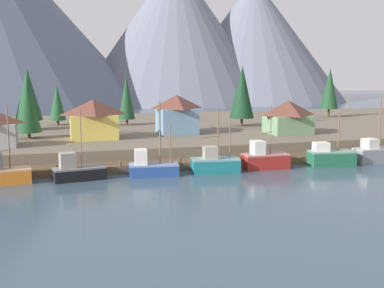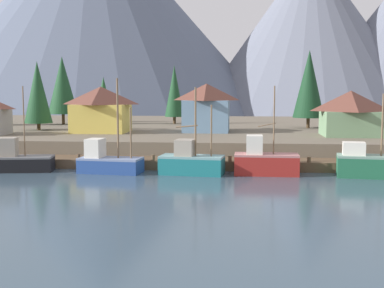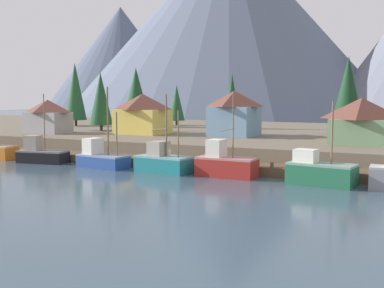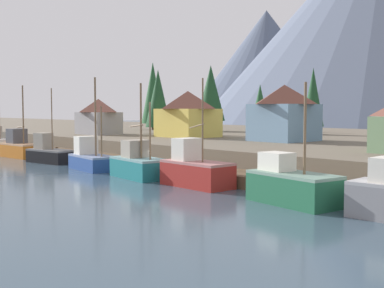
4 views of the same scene
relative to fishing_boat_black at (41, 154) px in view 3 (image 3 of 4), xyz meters
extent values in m
cube|color=#384C5B|center=(17.54, 21.98, -1.61)|extent=(400.00, 400.00, 1.00)
cube|color=brown|center=(17.54, 3.98, -0.61)|extent=(80.00, 4.00, 1.00)
cylinder|color=brown|center=(-2.46, 2.18, -0.31)|extent=(0.36, 0.36, 1.60)
cylinder|color=brown|center=(5.54, 2.18, -0.31)|extent=(0.36, 0.36, 1.60)
cylinder|color=brown|center=(13.54, 2.18, -0.31)|extent=(0.36, 0.36, 1.60)
cylinder|color=brown|center=(21.54, 2.18, -0.31)|extent=(0.36, 0.36, 1.60)
cylinder|color=brown|center=(29.54, 2.18, -0.31)|extent=(0.36, 0.36, 1.60)
cylinder|color=brown|center=(37.54, 2.18, -0.31)|extent=(0.36, 0.36, 1.60)
cube|color=#665B4C|center=(17.54, 33.98, 0.14)|extent=(400.00, 56.00, 2.50)
cone|color=#4C566B|center=(-83.13, 139.23, 22.66)|extent=(71.28, 71.28, 47.54)
cone|color=slate|center=(-34.08, 145.62, 37.17)|extent=(135.73, 135.73, 76.54)
cube|color=black|center=(0.24, 0.04, -0.42)|extent=(6.60, 3.59, 1.38)
cube|color=slate|center=(0.24, 0.04, 0.37)|extent=(6.60, 3.59, 0.20)
cube|color=gray|center=(-1.13, -0.19, 1.42)|extent=(2.08, 1.82, 1.89)
cylinder|color=brown|center=(0.57, 0.09, 4.05)|extent=(0.12, 0.12, 7.14)
cube|color=navy|center=(9.54, 0.08, -0.44)|extent=(6.54, 3.49, 1.33)
cube|color=#6C7DA2|center=(9.54, 0.08, 0.33)|extent=(6.54, 3.49, 0.20)
cube|color=silver|center=(7.92, 0.27, 1.37)|extent=(1.78, 2.29, 1.89)
cylinder|color=brown|center=(10.37, -0.01, 4.41)|extent=(0.19, 0.19, 7.97)
cylinder|color=brown|center=(11.71, -0.17, 2.96)|extent=(0.16, 0.16, 5.06)
cube|color=#196B70|center=(17.82, 0.02, -0.28)|extent=(6.55, 3.61, 1.64)
cube|color=#679496|center=(17.82, 0.02, 0.64)|extent=(6.55, 3.61, 0.20)
cube|color=gray|center=(17.12, 0.10, 1.54)|extent=(2.01, 2.32, 1.60)
cylinder|color=brown|center=(18.18, -0.02, 4.12)|extent=(0.19, 0.19, 6.77)
cylinder|color=brown|center=(19.76, -0.21, 3.27)|extent=(0.16, 0.16, 5.05)
cylinder|color=brown|center=(17.29, 0.08, 3.65)|extent=(2.22, 0.38, 0.33)
cube|color=maroon|center=(25.18, 0.41, -0.17)|extent=(6.29, 2.86, 1.86)
cube|color=#AD6C6A|center=(25.18, 0.41, 0.86)|extent=(6.29, 2.86, 0.20)
cube|color=silver|center=(23.98, 0.43, 1.87)|extent=(1.61, 2.17, 1.84)
cylinder|color=brown|center=(25.86, 0.40, 4.29)|extent=(0.13, 0.13, 6.68)
cylinder|color=brown|center=(25.17, 0.41, 3.82)|extent=(1.71, 0.12, 0.45)
cube|color=#1E5B3D|center=(35.10, -0.03, -0.16)|extent=(6.59, 3.71, 1.89)
cube|color=gray|center=(35.10, -0.03, 0.89)|extent=(6.59, 3.71, 0.20)
cube|color=silver|center=(33.52, 0.18, 1.61)|extent=(2.28, 1.92, 1.24)
cylinder|color=brown|center=(36.01, -0.15, 3.94)|extent=(0.18, 0.18, 5.91)
cube|color=#6B8E66|center=(36.40, 16.40, 2.97)|extent=(6.89, 6.43, 3.14)
pyramid|color=brown|center=(36.40, 16.40, 5.83)|extent=(7.24, 6.76, 2.59)
cube|color=gray|center=(-11.12, 13.53, 3.06)|extent=(6.55, 4.48, 3.33)
pyramid|color=brown|center=(-11.12, 13.53, 5.73)|extent=(6.88, 4.71, 2.00)
cube|color=#6689A8|center=(17.77, 21.31, 3.58)|extent=(6.25, 6.68, 4.38)
pyramid|color=brown|center=(17.77, 21.31, 6.92)|extent=(6.56, 7.02, 2.30)
cube|color=gold|center=(3.45, 18.68, 3.31)|extent=(7.28, 6.20, 3.84)
pyramid|color=brown|center=(3.45, 18.68, 6.44)|extent=(7.64, 6.51, 2.42)
cylinder|color=#4C3823|center=(-6.58, 21.42, 1.91)|extent=(0.50, 0.50, 1.03)
cone|color=#194223|center=(-6.58, 21.42, 6.85)|extent=(3.98, 3.98, 8.86)
cylinder|color=#4C3823|center=(-7.09, 33.23, 2.30)|extent=(0.50, 0.50, 1.82)
cone|color=#194223|center=(-7.09, 33.23, 7.95)|extent=(4.92, 4.92, 9.47)
cylinder|color=#4C3823|center=(11.24, 36.61, 2.01)|extent=(0.50, 0.50, 1.23)
cone|color=#194223|center=(11.24, 36.61, 6.98)|extent=(3.25, 3.25, 8.70)
cylinder|color=#4C3823|center=(-19.22, 30.15, 1.99)|extent=(0.50, 0.50, 1.19)
cone|color=#1E4C28|center=(-19.22, 30.15, 8.21)|extent=(4.27, 4.27, 11.25)
cylinder|color=#4C3823|center=(32.73, 28.95, 2.20)|extent=(0.50, 0.50, 1.61)
cone|color=#14381E|center=(32.73, 28.95, 8.09)|extent=(4.73, 4.73, 10.18)
cylinder|color=#4C3823|center=(-2.03, 40.18, 1.90)|extent=(0.50, 0.50, 1.02)
cone|color=#1E4C28|center=(-2.03, 40.18, 5.95)|extent=(3.27, 3.27, 7.08)
camera|label=1|loc=(-2.09, -60.40, 12.29)|focal=45.74mm
camera|label=2|loc=(22.74, -50.39, 7.35)|focal=48.16mm
camera|label=3|loc=(44.74, -47.29, 7.41)|focal=46.38mm
camera|label=4|loc=(55.18, -27.14, 5.16)|focal=47.34mm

